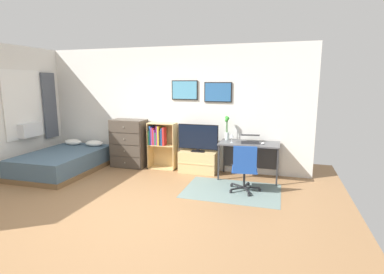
% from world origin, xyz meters
% --- Properties ---
extents(ground_plane, '(7.20, 7.20, 0.00)m').
position_xyz_m(ground_plane, '(0.00, 0.00, 0.00)').
color(ground_plane, '#936B44').
extents(wall_back_with_posters, '(6.12, 0.09, 2.70)m').
position_xyz_m(wall_back_with_posters, '(0.01, 2.43, 1.36)').
color(wall_back_with_posters, silver).
rests_on(wall_back_with_posters, ground_plane).
extents(area_rug, '(1.70, 1.20, 0.01)m').
position_xyz_m(area_rug, '(1.61, 1.24, 0.00)').
color(area_rug, slate).
rests_on(area_rug, ground_plane).
extents(bed, '(1.38, 2.04, 0.57)m').
position_xyz_m(bed, '(-2.11, 1.37, 0.23)').
color(bed, brown).
rests_on(bed, ground_plane).
extents(dresser, '(0.79, 0.46, 1.09)m').
position_xyz_m(dresser, '(-0.93, 2.15, 0.55)').
color(dresser, '#4C4238').
rests_on(dresser, ground_plane).
extents(bookshelf, '(0.63, 0.30, 1.04)m').
position_xyz_m(bookshelf, '(-0.18, 2.22, 0.62)').
color(bookshelf, tan).
rests_on(bookshelf, ground_plane).
extents(tv_stand, '(0.81, 0.41, 0.46)m').
position_xyz_m(tv_stand, '(0.72, 2.17, 0.23)').
color(tv_stand, tan).
rests_on(tv_stand, ground_plane).
extents(television, '(0.87, 0.16, 0.59)m').
position_xyz_m(television, '(0.72, 2.15, 0.76)').
color(television, black).
rests_on(television, tv_stand).
extents(desk, '(1.18, 0.63, 0.74)m').
position_xyz_m(desk, '(1.81, 2.14, 0.61)').
color(desk, '#4C4C4F').
rests_on(desk, ground_plane).
extents(office_chair, '(0.57, 0.58, 0.86)m').
position_xyz_m(office_chair, '(1.83, 1.22, 0.46)').
color(office_chair, '#232326').
rests_on(office_chair, ground_plane).
extents(laptop, '(0.42, 0.45, 0.16)m').
position_xyz_m(laptop, '(1.82, 2.11, 0.80)').
color(laptop, '#333338').
rests_on(laptop, desk).
extents(computer_mouse, '(0.06, 0.10, 0.03)m').
position_xyz_m(computer_mouse, '(2.08, 1.99, 0.76)').
color(computer_mouse, silver).
rests_on(computer_mouse, desk).
extents(bamboo_vase, '(0.09, 0.11, 0.50)m').
position_xyz_m(bamboo_vase, '(1.32, 2.24, 0.98)').
color(bamboo_vase, silver).
rests_on(bamboo_vase, desk).
extents(wine_glass, '(0.07, 0.07, 0.18)m').
position_xyz_m(wine_glass, '(1.47, 1.97, 0.87)').
color(wine_glass, silver).
rests_on(wine_glass, desk).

